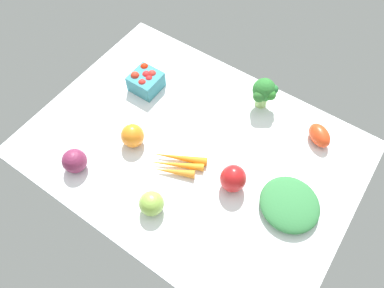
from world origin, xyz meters
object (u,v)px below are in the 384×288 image
object	(u,v)px
red_onion_center	(74,161)
leafy_greens_clump	(290,204)
roma_tomato	(320,135)
broccoli_head	(264,92)
berry_basket	(146,81)
carrot_bunch	(177,164)
heirloom_tomato_green	(152,203)
bell_pepper_orange	(133,136)
bell_pepper_red	(233,179)

from	to	relation	value
red_onion_center	leafy_greens_clump	bearing A→B (deg)	22.69
roma_tomato	broccoli_head	distance (cm)	22.83
berry_basket	carrot_bunch	distance (cm)	34.50
roma_tomato	broccoli_head	size ratio (longest dim) A/B	0.76
heirloom_tomato_green	leafy_greens_clump	world-z (taller)	heirloom_tomato_green
heirloom_tomato_green	berry_basket	xyz separation A→B (cm)	(-30.35, 35.58, 0.10)
red_onion_center	bell_pepper_orange	xyz separation A→B (cm)	(8.85, 17.15, 0.20)
bell_pepper_red	carrot_bunch	bearing A→B (deg)	-167.56
berry_basket	leafy_greens_clump	distance (cm)	64.31
heirloom_tomato_green	berry_basket	size ratio (longest dim) A/B	0.73
berry_basket	leafy_greens_clump	xyz separation A→B (cm)	(63.04, -12.67, -1.49)
heirloom_tomato_green	red_onion_center	xyz separation A→B (cm)	(-27.97, -2.45, 0.17)
roma_tomato	carrot_bunch	bearing A→B (deg)	81.71
berry_basket	leafy_greens_clump	world-z (taller)	berry_basket
bell_pepper_red	leafy_greens_clump	distance (cm)	17.86
berry_basket	bell_pepper_red	bearing A→B (deg)	-19.39
broccoli_head	bell_pepper_red	bearing A→B (deg)	-76.68
bell_pepper_red	berry_basket	bearing A→B (deg)	160.61
berry_basket	red_onion_center	bearing A→B (deg)	-86.42
broccoli_head	red_onion_center	bearing A→B (deg)	-123.31
bell_pepper_red	red_onion_center	distance (cm)	48.56
bell_pepper_orange	berry_basket	bearing A→B (deg)	118.26
bell_pepper_orange	roma_tomato	bearing A→B (deg)	35.41
red_onion_center	bell_pepper_orange	distance (cm)	19.30
roma_tomato	berry_basket	xyz separation A→B (cm)	(-60.34, -14.03, 0.89)
roma_tomato	broccoli_head	xyz separation A→B (cm)	(-22.30, 2.20, 4.39)
roma_tomato	heirloom_tomato_green	bearing A→B (deg)	94.10
bell_pepper_orange	broccoli_head	xyz separation A→B (cm)	(26.81, 37.10, 3.23)
leafy_greens_clump	bell_pepper_orange	distance (cm)	52.49
bell_pepper_red	red_onion_center	xyz separation A→B (cm)	(-43.31, -21.96, -0.96)
leafy_greens_clump	carrot_bunch	world-z (taller)	leafy_greens_clump
bell_pepper_orange	carrot_bunch	bearing A→B (deg)	3.10
broccoli_head	roma_tomato	bearing A→B (deg)	-5.62
berry_basket	broccoli_head	bearing A→B (deg)	23.10
roma_tomato	carrot_bunch	xyz separation A→B (cm)	(-32.31, -34.00, -1.53)
roma_tomato	leafy_greens_clump	size ratio (longest dim) A/B	0.50
berry_basket	bell_pepper_orange	distance (cm)	23.71
leafy_greens_clump	broccoli_head	distance (cm)	38.53
heirloom_tomato_green	leafy_greens_clump	distance (cm)	39.94
roma_tomato	bell_pepper_red	bearing A→B (deg)	99.29
heirloom_tomato_green	leafy_greens_clump	xyz separation A→B (cm)	(32.68, 22.91, -1.39)
bell_pepper_red	bell_pepper_orange	distance (cm)	34.80
bell_pepper_red	leafy_greens_clump	bearing A→B (deg)	11.12
berry_basket	broccoli_head	world-z (taller)	broccoli_head
carrot_bunch	broccoli_head	world-z (taller)	broccoli_head
roma_tomato	leafy_greens_clump	distance (cm)	26.84
carrot_bunch	bell_pepper_red	bearing A→B (deg)	12.44
leafy_greens_clump	broccoli_head	bearing A→B (deg)	130.87
heirloom_tomato_green	carrot_bunch	size ratio (longest dim) A/B	0.41
heirloom_tomato_green	bell_pepper_orange	world-z (taller)	bell_pepper_orange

